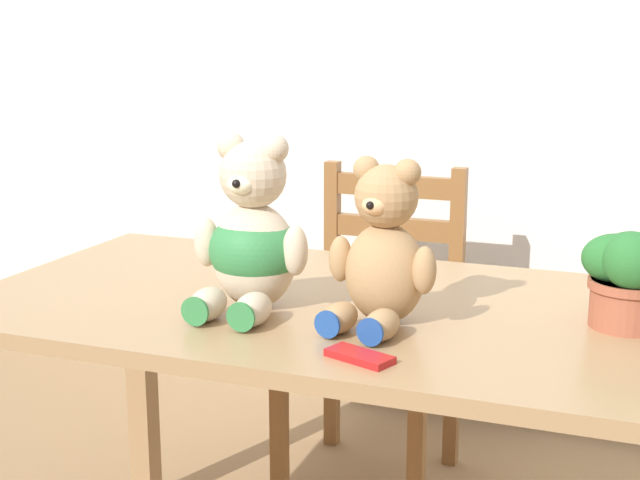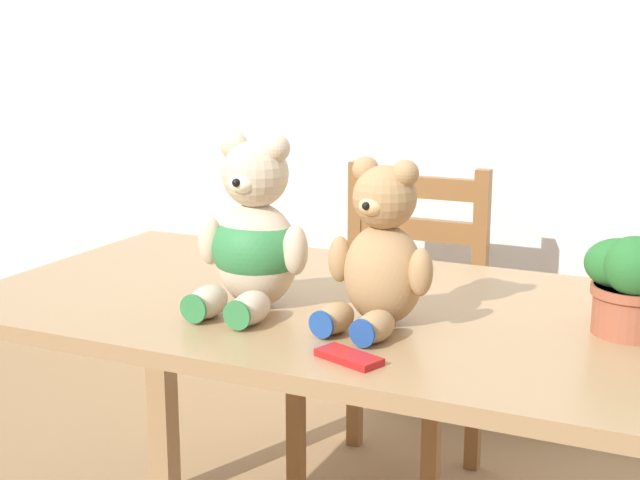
% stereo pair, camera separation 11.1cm
% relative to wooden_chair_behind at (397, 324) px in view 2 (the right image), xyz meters
% --- Properties ---
extents(wall_back, '(8.00, 0.04, 2.60)m').
position_rel_wooden_chair_behind_xyz_m(wall_back, '(0.11, 0.50, 0.84)').
color(wall_back, silver).
rests_on(wall_back, ground_plane).
extents(dining_table, '(1.38, 0.77, 0.73)m').
position_rel_wooden_chair_behind_xyz_m(dining_table, '(0.11, -0.70, 0.17)').
color(dining_table, '#9E7A51').
rests_on(dining_table, ground_plane).
extents(wooden_chair_behind, '(0.41, 0.45, 0.88)m').
position_rel_wooden_chair_behind_xyz_m(wooden_chair_behind, '(0.00, 0.00, 0.00)').
color(wooden_chair_behind, brown).
rests_on(wooden_chair_behind, ground_plane).
extents(teddy_bear_left, '(0.23, 0.23, 0.33)m').
position_rel_wooden_chair_behind_xyz_m(teddy_bear_left, '(0.00, -0.80, 0.40)').
color(teddy_bear_left, beige).
rests_on(teddy_bear_left, dining_table).
extents(teddy_bear_right, '(0.21, 0.22, 0.30)m').
position_rel_wooden_chair_behind_xyz_m(teddy_bear_right, '(0.25, -0.80, 0.40)').
color(teddy_bear_right, tan).
rests_on(teddy_bear_right, dining_table).
extents(potted_plant, '(0.15, 0.16, 0.18)m').
position_rel_wooden_chair_behind_xyz_m(potted_plant, '(0.66, -0.67, 0.37)').
color(potted_plant, '#9E5138').
rests_on(potted_plant, dining_table).
extents(chocolate_bar, '(0.12, 0.08, 0.01)m').
position_rel_wooden_chair_behind_xyz_m(chocolate_bar, '(0.28, -0.99, 0.28)').
color(chocolate_bar, red).
rests_on(chocolate_bar, dining_table).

